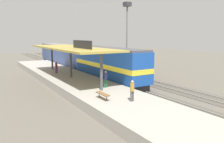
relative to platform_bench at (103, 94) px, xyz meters
The scene contains 13 objects.
ground_plane 13.48m from the platform_bench, 53.40° to the left, with size 120.00×120.00×0.00m, color #5B564C.
track_near 12.40m from the platform_bench, 60.88° to the left, with size 3.20×110.00×0.16m.
track_far 15.17m from the platform_bench, 45.46° to the left, with size 3.20×110.00×0.16m.
platform 10.90m from the platform_bench, 82.59° to the left, with size 6.00×44.00×0.90m, color #9E998E.
station_canopy 11.23m from the platform_bench, 82.53° to the left, with size 5.20×18.00×4.70m.
platform_bench is the anchor object (origin of this frame).
locomotive 11.10m from the platform_bench, 57.11° to the left, with size 2.93×14.43×4.44m.
passenger_carriage_single 27.95m from the platform_bench, 77.59° to the left, with size 2.90×20.00×4.24m.
freight_car 17.25m from the platform_bench, 52.06° to the left, with size 2.80×12.00×3.54m.
light_mast 22.35m from the platform_bench, 49.41° to the left, with size 1.10×1.10×11.70m.
person_waiting 2.48m from the platform_bench, 45.08° to the right, with size 0.34×0.34×1.71m.
person_walking 14.66m from the platform_bench, 87.14° to the left, with size 0.34×0.34×1.71m.
person_boarding 4.24m from the platform_bench, 56.91° to the left, with size 0.34×0.34×1.71m.
Camera 1 is at (-14.62, -26.25, 6.10)m, focal length 35.45 mm.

